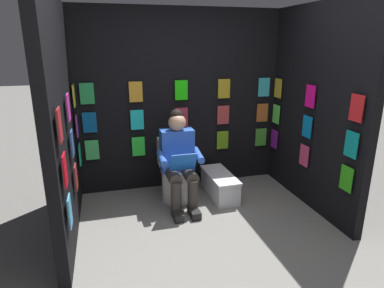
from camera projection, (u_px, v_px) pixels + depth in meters
name	position (u px, v px, depth m)	size (l,w,h in m)	color
ground_plane	(228.00, 262.00, 3.07)	(30.00, 30.00, 0.00)	gray
display_wall_back	(180.00, 101.00, 4.49)	(2.84, 0.14, 2.39)	black
display_wall_left	(315.00, 109.00, 3.93)	(0.14, 1.87, 2.39)	black
display_wall_right	(61.00, 123.00, 3.24)	(0.14, 1.87, 2.39)	black
toilet	(176.00, 174.00, 4.29)	(0.41, 0.55, 0.77)	white
person_reading	(179.00, 160.00, 4.00)	(0.53, 0.68, 1.19)	blue
comic_longbox_near	(220.00, 185.00, 4.37)	(0.32, 0.76, 0.31)	silver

